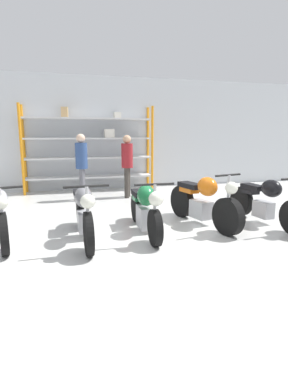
{
  "coord_description": "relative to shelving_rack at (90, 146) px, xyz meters",
  "views": [
    {
      "loc": [
        -1.37,
        -4.94,
        1.74
      ],
      "look_at": [
        0.0,
        0.4,
        0.7
      ],
      "focal_mm": 28.0,
      "sensor_mm": 36.0,
      "label": 1
    }
  ],
  "objects": [
    {
      "name": "ground_plane",
      "position": [
        0.65,
        -4.63,
        -1.41
      ],
      "size": [
        30.0,
        30.0,
        0.0
      ],
      "primitive_type": "plane",
      "color": "silver"
    },
    {
      "name": "back_wall",
      "position": [
        0.65,
        0.37,
        0.39
      ],
      "size": [
        30.0,
        0.08,
        3.6
      ],
      "color": "silver",
      "rests_on": "ground_plane"
    },
    {
      "name": "shelving_rack",
      "position": [
        0.0,
        0.0,
        0.0
      ],
      "size": [
        4.0,
        0.63,
        2.65
      ],
      "color": "orange",
      "rests_on": "ground_plane"
    },
    {
      "name": "motorcycle_silver",
      "position": [
        -1.83,
        -4.34,
        -0.94
      ],
      "size": [
        0.76,
        2.01,
        1.01
      ],
      "rotation": [
        0.0,
        0.0,
        -1.33
      ],
      "color": "black",
      "rests_on": "ground_plane"
    },
    {
      "name": "motorcycle_grey",
      "position": [
        -0.49,
        -4.61,
        -0.91
      ],
      "size": [
        0.66,
        2.11,
        1.04
      ],
      "rotation": [
        0.0,
        0.0,
        -1.53
      ],
      "color": "black",
      "rests_on": "ground_plane"
    },
    {
      "name": "motorcycle_green",
      "position": [
        0.6,
        -4.5,
        -0.94
      ],
      "size": [
        0.64,
        2.03,
        1.01
      ],
      "rotation": [
        0.0,
        0.0,
        -1.59
      ],
      "color": "black",
      "rests_on": "ground_plane"
    },
    {
      "name": "motorcycle_orange",
      "position": [
        1.82,
        -4.32,
        -0.93
      ],
      "size": [
        0.74,
        2.07,
        1.09
      ],
      "rotation": [
        0.0,
        0.0,
        -1.34
      ],
      "color": "black",
      "rests_on": "ground_plane"
    },
    {
      "name": "motorcycle_black",
      "position": [
        3.06,
        -4.59,
        -0.94
      ],
      "size": [
        0.68,
        2.1,
        1.03
      ],
      "rotation": [
        0.0,
        0.0,
        -1.46
      ],
      "color": "black",
      "rests_on": "ground_plane"
    },
    {
      "name": "person_browsing",
      "position": [
        -0.35,
        -1.38,
        -0.35
      ],
      "size": [
        0.37,
        0.37,
        1.79
      ],
      "rotation": [
        0.0,
        0.0,
        2.98
      ],
      "color": "#595960",
      "rests_on": "ground_plane"
    },
    {
      "name": "person_near_rack",
      "position": [
        0.91,
        -1.3,
        -0.37
      ],
      "size": [
        0.42,
        0.42,
        1.76
      ],
      "rotation": [
        0.0,
        0.0,
        2.74
      ],
      "color": "#38332D",
      "rests_on": "ground_plane"
    }
  ]
}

